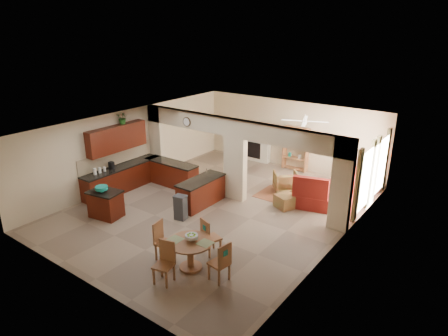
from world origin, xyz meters
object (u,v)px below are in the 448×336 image
Objects in this scene: kitchen_island at (106,204)px; dining_table at (190,250)px; armchair at (286,182)px; sofa at (354,187)px.

kitchen_island is 0.98× the size of dining_table.
sofa is at bearing 162.92° from armchair.
sofa reaches higher than dining_table.
kitchen_island is 0.39× the size of sofa.
kitchen_island is at bearing 140.88° from sofa.
dining_table is 6.78m from sofa.
kitchen_island reaches higher than dining_table.
kitchen_island reaches higher than armchair.
armchair is (3.59, 5.08, -0.05)m from kitchen_island.
kitchen_island is 8.30m from sofa.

